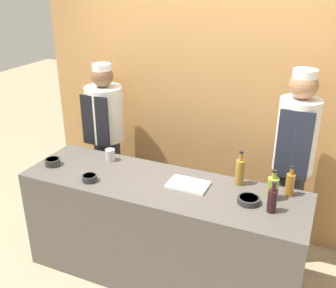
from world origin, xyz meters
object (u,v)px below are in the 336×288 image
at_px(sauce_bowl_red, 53,162).
at_px(cup_steel, 110,155).
at_px(bottle_vinegar, 240,171).
at_px(chef_right, 293,163).
at_px(cutting_board, 188,185).
at_px(chef_left, 106,138).
at_px(bottle_oil, 273,188).
at_px(bottle_amber, 290,184).
at_px(bottle_wine, 272,200).
at_px(sauce_bowl_purple, 89,178).
at_px(sauce_bowl_white, 249,200).

xyz_separation_m(sauce_bowl_red, cup_steel, (0.39, 0.28, 0.02)).
height_order(bottle_vinegar, chef_right, chef_right).
bearing_deg(cup_steel, cutting_board, -10.66).
bearing_deg(chef_left, sauce_bowl_red, -96.41).
bearing_deg(cup_steel, bottle_oil, -3.31).
distance_m(cutting_board, chef_right, 0.90).
distance_m(sauce_bowl_red, chef_left, 0.72).
xyz_separation_m(bottle_oil, bottle_amber, (0.10, 0.11, 0.00)).
xyz_separation_m(bottle_wine, cup_steel, (-1.42, 0.25, -0.04)).
xyz_separation_m(sauce_bowl_purple, bottle_vinegar, (1.08, 0.42, 0.08)).
distance_m(cutting_board, bottle_oil, 0.62).
distance_m(bottle_oil, cup_steel, 1.39).
bearing_deg(bottle_vinegar, bottle_wine, -43.93).
bearing_deg(bottle_amber, chef_right, 94.51).
relative_size(sauce_bowl_purple, bottle_wine, 0.51).
xyz_separation_m(sauce_bowl_red, chef_right, (1.86, 0.71, 0.03)).
bearing_deg(sauce_bowl_white, bottle_vinegar, 118.60).
bearing_deg(bottle_vinegar, sauce_bowl_purple, -158.60).
relative_size(bottle_amber, bottle_wine, 1.03).
xyz_separation_m(cutting_board, cup_steel, (-0.78, 0.15, 0.04)).
distance_m(bottle_vinegar, cup_steel, 1.12).
distance_m(cutting_board, bottle_amber, 0.74).
xyz_separation_m(sauce_bowl_red, bottle_wine, (1.81, 0.03, 0.06)).
bearing_deg(sauce_bowl_purple, bottle_amber, 15.78).
bearing_deg(chef_left, bottle_vinegar, -15.41).
bearing_deg(bottle_vinegar, bottle_amber, -1.91).
bearing_deg(chef_left, chef_right, -0.00).
relative_size(bottle_oil, bottle_wine, 1.02).
height_order(sauce_bowl_purple, sauce_bowl_red, sauce_bowl_red).
bearing_deg(sauce_bowl_red, cup_steel, 35.01).
height_order(sauce_bowl_white, sauce_bowl_purple, sauce_bowl_purple).
relative_size(bottle_wine, chef_left, 0.14).
height_order(bottle_vinegar, bottle_wine, bottle_vinegar).
xyz_separation_m(sauce_bowl_red, bottle_oil, (1.78, 0.20, 0.06)).
bearing_deg(sauce_bowl_white, sauce_bowl_red, -177.36).
height_order(cup_steel, chef_left, chef_left).
height_order(sauce_bowl_red, bottle_amber, bottle_amber).
bearing_deg(bottle_amber, bottle_vinegar, 178.09).
height_order(sauce_bowl_red, cup_steel, cup_steel).
xyz_separation_m(bottle_wine, chef_right, (0.05, 0.68, -0.02)).
bearing_deg(bottle_oil, sauce_bowl_white, -138.99).
height_order(sauce_bowl_purple, bottle_wine, bottle_wine).
bearing_deg(sauce_bowl_purple, bottle_oil, 12.73).
relative_size(sauce_bowl_red, cutting_board, 0.41).
bearing_deg(chef_right, bottle_vinegar, -130.70).
bearing_deg(sauce_bowl_purple, bottle_vinegar, 21.40).
xyz_separation_m(bottle_wine, chef_left, (-1.73, 0.68, -0.10)).
xyz_separation_m(sauce_bowl_red, bottle_amber, (1.89, 0.30, 0.06)).
distance_m(bottle_vinegar, bottle_oil, 0.29).
relative_size(cutting_board, cup_steel, 3.01).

